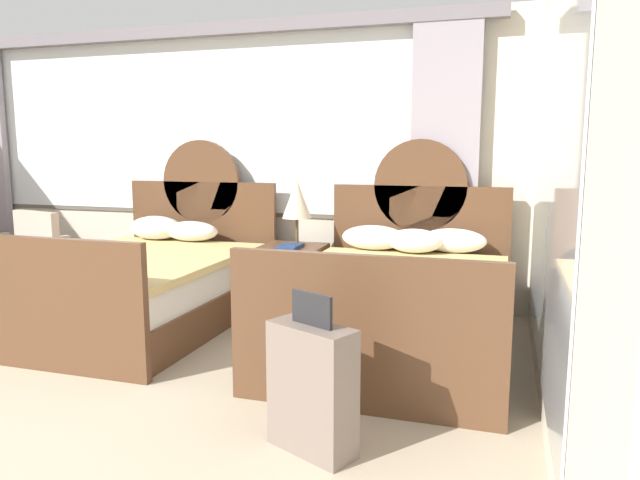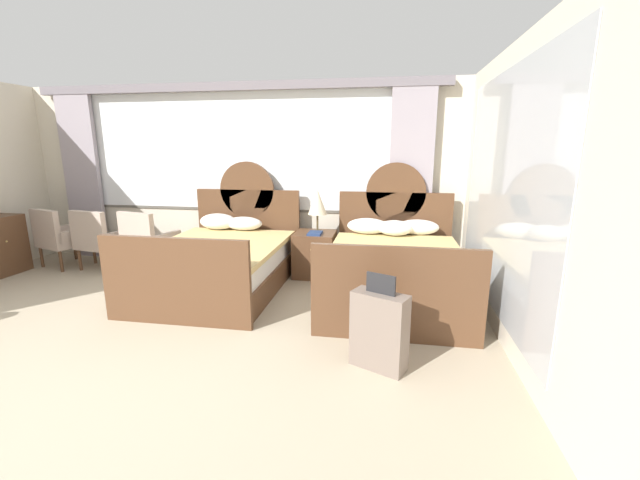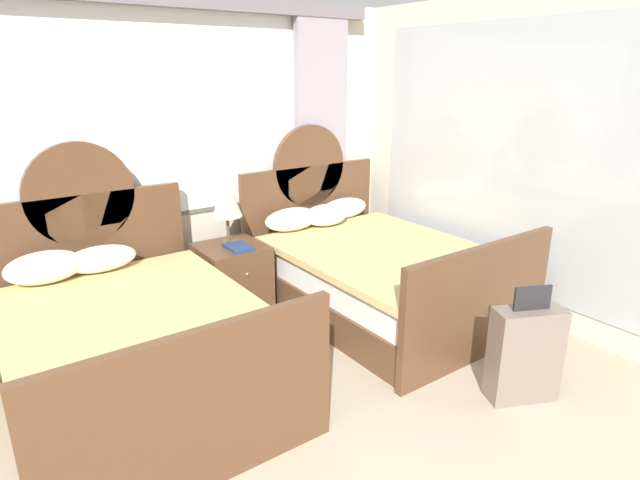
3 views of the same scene
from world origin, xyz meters
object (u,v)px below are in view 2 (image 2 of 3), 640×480
object	(u,v)px
bed_near_window	(222,261)
bed_near_mirror	(394,269)
suitcase_on_floor	(379,330)
armchair_by_window_right	(60,236)
nightstand_between_beds	(315,254)
armchair_by_window_left	(148,240)
table_lamp_on_nightstand	(317,202)
armchair_by_window_centre	(100,238)
book_on_nightstand	(315,233)

from	to	relation	value
bed_near_window	bed_near_mirror	size ratio (longest dim) A/B	1.00
suitcase_on_floor	armchair_by_window_right	bearing A→B (deg)	156.45
nightstand_between_beds	armchair_by_window_left	distance (m)	2.43
armchair_by_window_left	table_lamp_on_nightstand	bearing A→B (deg)	7.12
bed_near_window	suitcase_on_floor	bearing A→B (deg)	-38.62
bed_near_mirror	armchair_by_window_right	distance (m)	4.95
bed_near_window	suitcase_on_floor	world-z (taller)	bed_near_window
bed_near_mirror	table_lamp_on_nightstand	world-z (taller)	bed_near_mirror
bed_near_mirror	nightstand_between_beds	size ratio (longest dim) A/B	3.64
bed_near_mirror	armchair_by_window_left	xyz separation A→B (m)	(-3.49, 0.44, 0.12)
bed_near_window	armchair_by_window_left	xyz separation A→B (m)	(-1.31, 0.46, 0.13)
armchair_by_window_left	armchair_by_window_right	world-z (taller)	same
armchair_by_window_centre	table_lamp_on_nightstand	bearing A→B (deg)	5.46
suitcase_on_floor	table_lamp_on_nightstand	bearing A→B (deg)	111.18
bed_near_window	armchair_by_window_centre	size ratio (longest dim) A/B	2.51
armchair_by_window_right	nightstand_between_beds	bearing A→B (deg)	3.33
bed_near_window	table_lamp_on_nightstand	world-z (taller)	bed_near_window
book_on_nightstand	table_lamp_on_nightstand	bearing A→B (deg)	89.39
bed_near_mirror	armchair_by_window_centre	distance (m)	4.28
table_lamp_on_nightstand	armchair_by_window_centre	world-z (taller)	table_lamp_on_nightstand
armchair_by_window_centre	nightstand_between_beds	bearing A→B (deg)	4.10
bed_near_window	armchair_by_window_right	bearing A→B (deg)	170.56
armchair_by_window_centre	bed_near_window	bearing A→B (deg)	-12.35
table_lamp_on_nightstand	book_on_nightstand	world-z (taller)	table_lamp_on_nightstand
armchair_by_window_left	suitcase_on_floor	world-z (taller)	armchair_by_window_left
bed_near_window	armchair_by_window_centre	distance (m)	2.13
bed_near_mirror	armchair_by_window_right	bearing A→B (deg)	174.83
bed_near_window	armchair_by_window_right	size ratio (longest dim) A/B	2.51
book_on_nightstand	armchair_by_window_left	size ratio (longest dim) A/B	0.29
nightstand_between_beds	table_lamp_on_nightstand	world-z (taller)	table_lamp_on_nightstand
book_on_nightstand	armchair_by_window_left	bearing A→B (deg)	-177.29
table_lamp_on_nightstand	suitcase_on_floor	xyz separation A→B (m)	(0.93, -2.39, -0.70)
nightstand_between_beds	suitcase_on_floor	size ratio (longest dim) A/B	0.77
table_lamp_on_nightstand	armchair_by_window_right	size ratio (longest dim) A/B	0.67
nightstand_between_beds	armchair_by_window_right	distance (m)	3.86
armchair_by_window_right	suitcase_on_floor	xyz separation A→B (m)	(4.80, -2.09, -0.15)
table_lamp_on_nightstand	armchair_by_window_centre	xyz separation A→B (m)	(-3.19, -0.31, -0.56)
suitcase_on_floor	bed_near_mirror	bearing A→B (deg)	85.28
armchair_by_window_left	armchair_by_window_centre	world-z (taller)	same
bed_near_mirror	book_on_nightstand	world-z (taller)	bed_near_mirror
suitcase_on_floor	nightstand_between_beds	bearing A→B (deg)	112.31
bed_near_mirror	suitcase_on_floor	distance (m)	1.65
nightstand_between_beds	armchair_by_window_left	bearing A→B (deg)	-174.64
armchair_by_window_right	table_lamp_on_nightstand	bearing A→B (deg)	4.46
bed_near_mirror	armchair_by_window_centre	bearing A→B (deg)	174.05
armchair_by_window_left	suitcase_on_floor	bearing A→B (deg)	-31.87
book_on_nightstand	armchair_by_window_left	xyz separation A→B (m)	(-2.43, -0.11, -0.16)
bed_near_mirror	armchair_by_window_left	bearing A→B (deg)	172.75
bed_near_window	book_on_nightstand	xyz separation A→B (m)	(1.12, 0.57, 0.29)
armchair_by_window_centre	armchair_by_window_right	distance (m)	0.68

